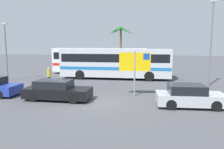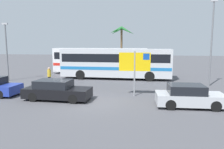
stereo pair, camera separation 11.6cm
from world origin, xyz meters
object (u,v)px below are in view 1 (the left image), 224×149
(ferry_sign, at_px, (136,64))
(car_silver, at_px, (189,96))
(pedestrian_crossing_lot, at_px, (49,75))
(bus_rear_coach, at_px, (100,59))
(car_black, at_px, (57,90))
(bus_front_coach, at_px, (115,62))

(ferry_sign, xyz_separation_m, car_silver, (3.28, -2.22, -1.69))
(ferry_sign, relative_size, pedestrian_crossing_lot, 1.97)
(bus_rear_coach, height_order, car_black, bus_rear_coach)
(bus_rear_coach, distance_m, car_silver, 15.84)
(bus_rear_coach, xyz_separation_m, pedestrian_crossing_lot, (-2.89, -8.39, -0.83))
(ferry_sign, distance_m, car_silver, 4.31)
(ferry_sign, height_order, car_black, ferry_sign)
(bus_front_coach, bearing_deg, ferry_sign, -71.89)
(bus_front_coach, relative_size, car_silver, 2.89)
(bus_rear_coach, height_order, ferry_sign, ferry_sign)
(ferry_sign, bearing_deg, car_silver, -36.61)
(car_silver, bearing_deg, pedestrian_crossing_lot, 152.49)
(car_silver, xyz_separation_m, pedestrian_crossing_lot, (-11.13, 5.10, 0.32))
(bus_front_coach, height_order, car_silver, bus_front_coach)
(car_black, bearing_deg, ferry_sign, 21.35)
(ferry_sign, bearing_deg, bus_front_coach, 105.56)
(bus_rear_coach, xyz_separation_m, car_black, (-0.14, -13.13, -1.15))
(bus_front_coach, xyz_separation_m, car_black, (-2.62, -9.44, -1.15))
(ferry_sign, relative_size, car_black, 0.72)
(bus_front_coach, distance_m, ferry_sign, 7.99)
(bus_rear_coach, relative_size, ferry_sign, 3.60)
(bus_front_coach, bearing_deg, car_silver, -59.55)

